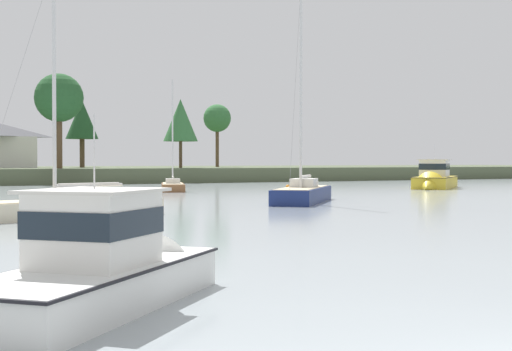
{
  "coord_description": "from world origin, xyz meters",
  "views": [
    {
      "loc": [
        -7.62,
        -5.49,
        2.64
      ],
      "look_at": [
        7.57,
        26.11,
        1.93
      ],
      "focal_mm": 50.36,
      "sensor_mm": 36.0,
      "label": 1
    }
  ],
  "objects_px": {
    "sailboat_wood": "(173,188)",
    "mooring_buoy_orange": "(288,187)",
    "sailboat_cream": "(69,212)",
    "cruiser_white": "(115,277)",
    "cruiser_yellow": "(434,182)",
    "sailboat_navy": "(303,198)"
  },
  "relations": [
    {
      "from": "sailboat_navy",
      "to": "cruiser_white",
      "type": "relative_size",
      "value": 2.2
    },
    {
      "from": "cruiser_yellow",
      "to": "mooring_buoy_orange",
      "type": "distance_m",
      "value": 14.1
    },
    {
      "from": "sailboat_wood",
      "to": "sailboat_navy",
      "type": "height_order",
      "value": "sailboat_navy"
    },
    {
      "from": "sailboat_navy",
      "to": "cruiser_yellow",
      "type": "xyz_separation_m",
      "value": [
        22.79,
        14.82,
        0.3
      ]
    },
    {
      "from": "cruiser_yellow",
      "to": "cruiser_white",
      "type": "distance_m",
      "value": 58.98
    },
    {
      "from": "cruiser_yellow",
      "to": "sailboat_cream",
      "type": "relative_size",
      "value": 0.79
    },
    {
      "from": "cruiser_white",
      "to": "mooring_buoy_orange",
      "type": "height_order",
      "value": "cruiser_white"
    },
    {
      "from": "sailboat_wood",
      "to": "cruiser_white",
      "type": "distance_m",
      "value": 50.27
    },
    {
      "from": "sailboat_cream",
      "to": "mooring_buoy_orange",
      "type": "distance_m",
      "value": 39.13
    },
    {
      "from": "sailboat_wood",
      "to": "sailboat_navy",
      "type": "relative_size",
      "value": 0.71
    },
    {
      "from": "sailboat_wood",
      "to": "mooring_buoy_orange",
      "type": "height_order",
      "value": "sailboat_wood"
    },
    {
      "from": "sailboat_wood",
      "to": "sailboat_navy",
      "type": "xyz_separation_m",
      "value": [
        1.67,
        -20.44,
        0.08
      ]
    },
    {
      "from": "cruiser_yellow",
      "to": "cruiser_white",
      "type": "xyz_separation_m",
      "value": [
        -41.88,
        -41.53,
        -0.12
      ]
    },
    {
      "from": "cruiser_yellow",
      "to": "mooring_buoy_orange",
      "type": "height_order",
      "value": "cruiser_yellow"
    },
    {
      "from": "sailboat_wood",
      "to": "cruiser_yellow",
      "type": "distance_m",
      "value": 25.1
    },
    {
      "from": "sailboat_cream",
      "to": "mooring_buoy_orange",
      "type": "xyz_separation_m",
      "value": [
        26.91,
        28.41,
        -0.17
      ]
    },
    {
      "from": "sailboat_cream",
      "to": "mooring_buoy_orange",
      "type": "bearing_deg",
      "value": 46.56
    },
    {
      "from": "sailboat_wood",
      "to": "sailboat_cream",
      "type": "height_order",
      "value": "sailboat_cream"
    },
    {
      "from": "sailboat_cream",
      "to": "cruiser_white",
      "type": "height_order",
      "value": "sailboat_cream"
    },
    {
      "from": "mooring_buoy_orange",
      "to": "sailboat_navy",
      "type": "bearing_deg",
      "value": -116.06
    },
    {
      "from": "mooring_buoy_orange",
      "to": "cruiser_white",
      "type": "bearing_deg",
      "value": -121.43
    },
    {
      "from": "sailboat_wood",
      "to": "mooring_buoy_orange",
      "type": "distance_m",
      "value": 12.93
    }
  ]
}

